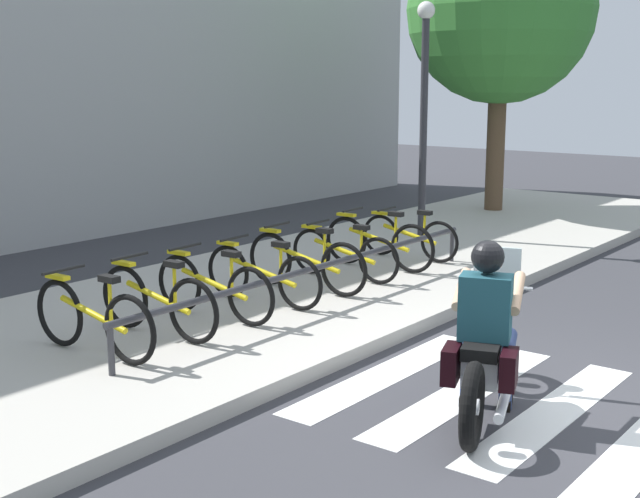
# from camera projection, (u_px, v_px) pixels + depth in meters

# --- Properties ---
(ground_plane) EXTENTS (48.00, 48.00, 0.00)m
(ground_plane) POSITION_uv_depth(u_px,v_px,m) (564.00, 405.00, 7.19)
(ground_plane) COLOR #38383D
(sidewalk) EXTENTS (24.00, 4.40, 0.15)m
(sidewalk) POSITION_uv_depth(u_px,v_px,m) (206.00, 314.00, 9.70)
(sidewalk) COLOR #B7B2A8
(sidewalk) RESTS_ON ground
(crosswalk_stripe_2) EXTENTS (2.80, 0.40, 0.01)m
(crosswalk_stripe_2) POSITION_uv_depth(u_px,v_px,m) (552.00, 414.00, 6.99)
(crosswalk_stripe_2) COLOR white
(crosswalk_stripe_2) RESTS_ON ground
(crosswalk_stripe_3) EXTENTS (2.80, 0.40, 0.01)m
(crosswalk_stripe_3) POSITION_uv_depth(u_px,v_px,m) (464.00, 392.00, 7.47)
(crosswalk_stripe_3) COLOR white
(crosswalk_stripe_3) RESTS_ON ground
(crosswalk_stripe_4) EXTENTS (2.80, 0.40, 0.01)m
(crosswalk_stripe_4) POSITION_uv_depth(u_px,v_px,m) (387.00, 373.00, 7.95)
(crosswalk_stripe_4) COLOR white
(crosswalk_stripe_4) RESTS_ON ground
(motorcycle) EXTENTS (2.10, 0.95, 1.26)m
(motorcycle) POSITION_uv_depth(u_px,v_px,m) (486.00, 357.00, 6.96)
(motorcycle) COLOR black
(motorcycle) RESTS_ON ground
(rider) EXTENTS (0.74, 0.68, 1.45)m
(rider) POSITION_uv_depth(u_px,v_px,m) (486.00, 315.00, 6.81)
(rider) COLOR #1E4C59
(rider) RESTS_ON ground
(bicycle_0) EXTENTS (0.48, 1.63, 0.79)m
(bicycle_0) POSITION_uv_depth(u_px,v_px,m) (93.00, 318.00, 7.93)
(bicycle_0) COLOR black
(bicycle_0) RESTS_ON sidewalk
(bicycle_1) EXTENTS (0.48, 1.62, 0.79)m
(bicycle_1) POSITION_uv_depth(u_px,v_px,m) (158.00, 301.00, 8.54)
(bicycle_1) COLOR black
(bicycle_1) RESTS_ON sidewalk
(bicycle_2) EXTENTS (0.48, 1.65, 0.77)m
(bicycle_2) POSITION_uv_depth(u_px,v_px,m) (214.00, 287.00, 9.15)
(bicycle_2) COLOR black
(bicycle_2) RESTS_ON sidewalk
(bicycle_3) EXTENTS (0.48, 1.67, 0.75)m
(bicycle_3) POSITION_uv_depth(u_px,v_px,m) (263.00, 275.00, 9.77)
(bicycle_3) COLOR black
(bicycle_3) RESTS_ON sidewalk
(bicycle_4) EXTENTS (0.48, 1.76, 0.79)m
(bicycle_4) POSITION_uv_depth(u_px,v_px,m) (306.00, 262.00, 10.38)
(bicycle_4) COLOR black
(bicycle_4) RESTS_ON sidewalk
(bicycle_5) EXTENTS (0.48, 1.63, 0.73)m
(bicycle_5) POSITION_uv_depth(u_px,v_px,m) (344.00, 253.00, 11.00)
(bicycle_5) COLOR black
(bicycle_5) RESTS_ON sidewalk
(bicycle_6) EXTENTS (0.48, 1.71, 0.80)m
(bicycle_6) POSITION_uv_depth(u_px,v_px,m) (378.00, 242.00, 11.60)
(bicycle_6) COLOR black
(bicycle_6) RESTS_ON sidewalk
(bicycle_7) EXTENTS (0.48, 1.55, 0.72)m
(bicycle_7) POSITION_uv_depth(u_px,v_px,m) (409.00, 236.00, 12.22)
(bicycle_7) COLOR black
(bicycle_7) RESTS_ON sidewalk
(bike_rack) EXTENTS (6.12, 0.07, 0.49)m
(bike_rack) POSITION_uv_depth(u_px,v_px,m) (322.00, 268.00, 9.73)
(bike_rack) COLOR #333338
(bike_rack) RESTS_ON sidewalk
(street_lamp) EXTENTS (0.28, 0.28, 3.87)m
(street_lamp) POSITION_uv_depth(u_px,v_px,m) (424.00, 98.00, 13.64)
(street_lamp) COLOR #2D2D33
(street_lamp) RESTS_ON ground
(tree_near_rack) EXTENTS (3.57, 3.57, 5.76)m
(tree_near_rack) POSITION_uv_depth(u_px,v_px,m) (501.00, 10.00, 16.23)
(tree_near_rack) COLOR brown
(tree_near_rack) RESTS_ON ground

